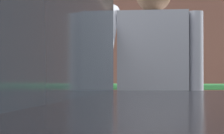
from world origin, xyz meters
TOP-DOWN VIEW (x-y plane):
  - parking_meter at (0.16, 0.38)m, footprint 0.18×0.19m
  - pedestrian_at_meter at (0.73, 0.46)m, footprint 0.62×0.57m
  - background_railing at (0.00, 2.12)m, footprint 24.06×0.06m
  - backdrop_wall at (0.00, 4.08)m, footprint 32.00×0.50m

SIDE VIEW (x-z plane):
  - background_railing at x=0.00m, z-range 0.35..1.34m
  - pedestrian_at_meter at x=0.73m, z-range 0.25..1.93m
  - parking_meter at x=0.16m, z-range 0.47..1.93m
  - backdrop_wall at x=0.00m, z-range 0.00..3.10m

